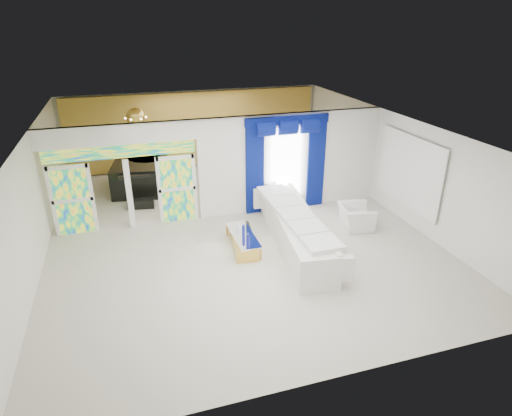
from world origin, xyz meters
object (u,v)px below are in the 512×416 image
object	(u,v)px
console_table	(279,205)
armchair	(356,217)
white_sofa	(295,231)
grand_piano	(137,176)
coffee_table	(243,241)

from	to	relation	value
console_table	armchair	bearing A→B (deg)	-45.82
white_sofa	grand_piano	distance (m)	6.53
coffee_table	grand_piano	bearing A→B (deg)	115.55
coffee_table	grand_piano	distance (m)	5.60
coffee_table	console_table	distance (m)	2.60
console_table	grand_piano	bearing A→B (deg)	143.18
console_table	grand_piano	world-z (taller)	grand_piano
white_sofa	armchair	bearing A→B (deg)	20.59
white_sofa	coffee_table	distance (m)	1.40
white_sofa	grand_piano	size ratio (longest dim) A/B	2.24
white_sofa	grand_piano	world-z (taller)	grand_piano
white_sofa	console_table	size ratio (longest dim) A/B	3.87
white_sofa	armchair	world-z (taller)	white_sofa
armchair	grand_piano	distance (m)	7.59
armchair	grand_piano	size ratio (longest dim) A/B	0.51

